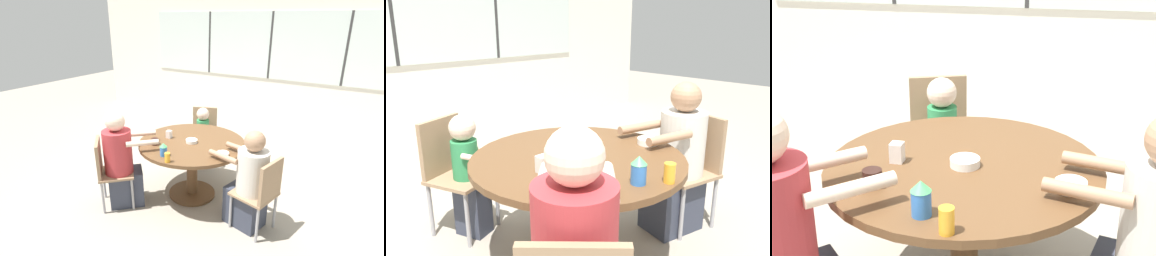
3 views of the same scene
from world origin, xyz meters
The scene contains 12 objects.
wall_back_with_windows centered at (0.00, 2.88, 1.42)m, with size 8.40×0.08×2.80m.
dining_table centered at (0.00, 0.00, 0.59)m, with size 1.31×1.31×0.74m.
chair_for_woman_green_shirt centered at (1.00, -0.24, 0.51)m, with size 0.48×0.48×0.86m.
chair_for_toddler centered at (-0.37, 0.96, 0.51)m, with size 0.52×0.52×0.86m.
person_woman_green_shirt centered at (0.83, -0.20, 0.51)m, with size 0.66×0.46×1.13m.
person_toddler centered at (-0.31, 0.82, 0.45)m, with size 0.29×0.38×0.91m.
coffee_mug centered at (-0.33, -0.31, 0.78)m, with size 0.09×0.09×0.08m.
sippy_cup centered at (-0.06, -0.50, 0.82)m, with size 0.08×0.08×0.15m.
juice_glass centered at (0.06, -0.60, 0.80)m, with size 0.06×0.06×0.11m.
milk_carton_small centered at (-0.31, -0.04, 0.79)m, with size 0.06×0.06×0.10m.
bowl_white_shallow centered at (0.50, -0.16, 0.77)m, with size 0.14×0.14×0.04m.
bowl_cereal centered at (0.01, -0.02, 0.76)m, with size 0.14×0.14×0.04m.
Camera 2 is at (-1.51, -1.53, 1.55)m, focal length 35.00 mm.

